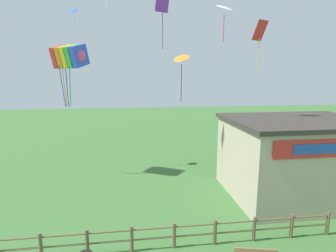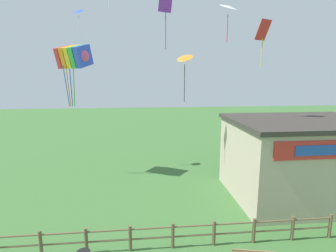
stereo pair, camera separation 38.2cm
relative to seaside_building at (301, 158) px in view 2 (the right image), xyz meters
name	(u,v)px [view 2 (the right image)]	position (x,y,z in m)	size (l,w,h in m)	color
wooden_fence	(173,234)	(-8.25, -4.19, -1.75)	(14.43, 0.14, 1.13)	brown
seaside_building	(301,158)	(0.00, 0.00, 0.00)	(8.36, 6.37, 4.74)	#B7A88E
kite_rainbow_parafoil	(74,57)	(-13.99, 4.80, 6.17)	(2.91, 2.61, 4.24)	#E54C8C
kite_red_diamond	(263,34)	(-2.40, 1.03, 7.25)	(0.98, 0.81, 2.61)	red
kite_white_delta	(228,7)	(-3.28, 4.83, 9.62)	(1.69, 1.65, 2.72)	white
kite_purple_streamer	(166,6)	(-7.74, 4.32, 9.41)	(1.05, 0.73, 3.75)	purple
kite_blue_delta	(78,13)	(-13.78, 6.09, 9.28)	(0.94, 0.90, 1.84)	blue
kite_orange_delta	(185,59)	(-6.31, 4.91, 6.07)	(1.58, 1.56, 3.50)	orange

